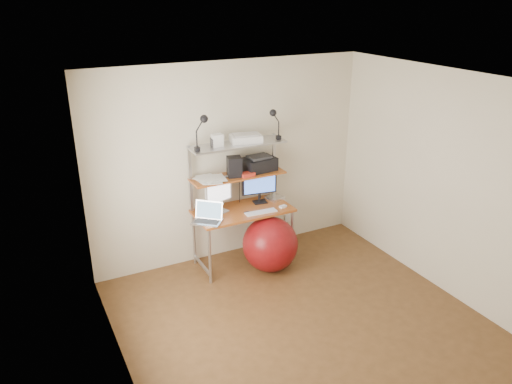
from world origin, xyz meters
TOP-DOWN VIEW (x-y plane):
  - room at (0.00, 0.00)m, footprint 3.60×3.60m
  - computer_desk at (0.00, 1.50)m, footprint 1.20×0.60m
  - wall_outlet at (0.85, 1.79)m, footprint 0.08×0.01m
  - monitor_silver at (-0.28, 1.52)m, footprint 0.40×0.20m
  - monitor_black at (0.29, 1.56)m, footprint 0.45×0.15m
  - laptop at (-0.50, 1.33)m, footprint 0.42×0.41m
  - keyboard at (0.16, 1.26)m, footprint 0.40×0.14m
  - mouse at (0.47, 1.27)m, footprint 0.10×0.07m
  - mac_mini at (0.51, 1.56)m, footprint 0.24×0.24m
  - phone at (-0.00, 1.29)m, footprint 0.06×0.12m
  - printer at (0.31, 1.60)m, footprint 0.42×0.31m
  - nas_cube at (-0.06, 1.55)m, footprint 0.20×0.20m
  - red_box at (0.08, 1.48)m, footprint 0.18×0.13m
  - scanner at (0.12, 1.59)m, footprint 0.41×0.31m
  - box_white at (-0.26, 1.58)m, footprint 0.13×0.11m
  - box_grey at (-0.29, 1.60)m, footprint 0.11×0.11m
  - clip_lamp_left at (-0.47, 1.49)m, footprint 0.16×0.09m
  - clip_lamp_right at (0.46, 1.50)m, footprint 0.15×0.08m
  - exercise_ball at (0.23, 1.15)m, footprint 0.69×0.69m
  - paper_stack at (-0.37, 1.57)m, footprint 0.39×0.39m

SIDE VIEW (x-z plane):
  - wall_outlet at x=0.85m, z-range 0.24..0.36m
  - exercise_ball at x=0.23m, z-range 0.00..0.69m
  - phone at x=0.00m, z-range 0.74..0.75m
  - keyboard at x=0.16m, z-range 0.74..0.75m
  - mouse at x=0.47m, z-range 0.74..0.76m
  - mac_mini at x=0.51m, z-range 0.74..0.78m
  - laptop at x=-0.50m, z-range 0.64..0.93m
  - computer_desk at x=0.00m, z-range 0.17..1.74m
  - monitor_black at x=0.29m, z-range 0.74..1.20m
  - monitor_silver at x=-0.28m, z-range 0.75..1.21m
  - paper_stack at x=-0.37m, z-range 1.15..1.18m
  - red_box at x=0.08m, z-range 1.15..1.20m
  - printer at x=0.31m, z-range 1.14..1.34m
  - room at x=0.00m, z-range -0.55..3.05m
  - nas_cube at x=-0.06m, z-range 1.15..1.39m
  - box_grey at x=-0.29m, z-range 1.55..1.64m
  - scanner at x=0.12m, z-range 1.55..1.65m
  - box_white at x=-0.26m, z-range 1.55..1.69m
  - clip_lamp_right at x=0.46m, z-range 1.64..2.02m
  - clip_lamp_left at x=-0.47m, z-range 1.64..2.06m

